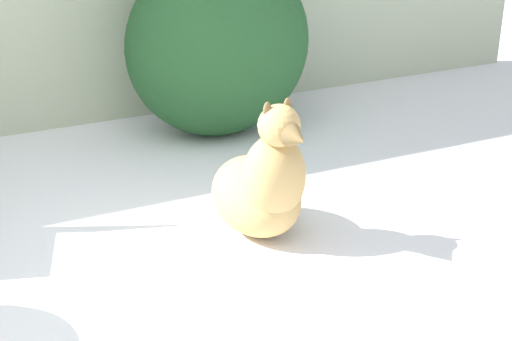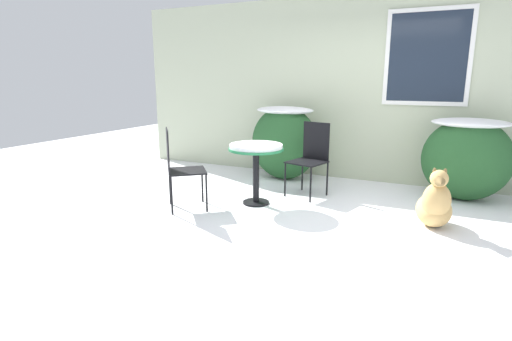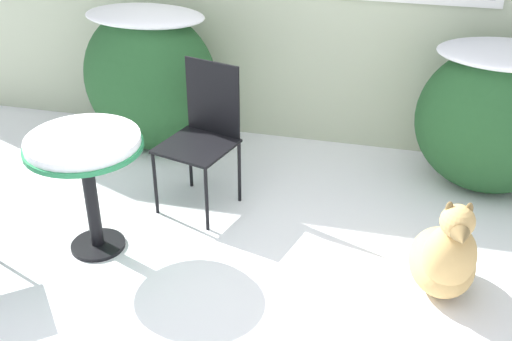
# 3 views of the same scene
# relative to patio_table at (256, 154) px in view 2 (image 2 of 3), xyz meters

# --- Properties ---
(ground_plane) EXTENTS (16.00, 16.00, 0.00)m
(ground_plane) POSITION_rel_patio_table_xyz_m (0.98, -0.34, -0.65)
(ground_plane) COLOR white
(house_wall) EXTENTS (8.00, 0.10, 2.82)m
(house_wall) POSITION_rel_patio_table_xyz_m (1.02, 1.86, 0.78)
(house_wall) COLOR #B2BC9E
(house_wall) RESTS_ON ground_plane
(shrub_left) EXTENTS (1.09, 0.66, 1.16)m
(shrub_left) POSITION_rel_patio_table_xyz_m (-0.15, 1.37, -0.04)
(shrub_left) COLOR #235128
(shrub_left) RESTS_ON ground_plane
(shrub_middle) EXTENTS (1.11, 0.74, 1.09)m
(shrub_middle) POSITION_rel_patio_table_xyz_m (2.43, 1.34, -0.07)
(shrub_middle) COLOR #235128
(shrub_middle) RESTS_ON ground_plane
(patio_table) EXTENTS (0.70, 0.70, 0.78)m
(patio_table) POSITION_rel_patio_table_xyz_m (0.00, 0.00, 0.00)
(patio_table) COLOR black
(patio_table) RESTS_ON ground_plane
(patio_chair_near_table) EXTENTS (0.56, 0.56, 1.00)m
(patio_chair_near_table) POSITION_rel_patio_table_xyz_m (0.50, 0.69, -0.10)
(patio_chair_near_table) COLOR black
(patio_chair_near_table) RESTS_ON ground_plane
(patio_chair_far_side) EXTENTS (0.64, 0.64, 1.00)m
(patio_chair_far_side) POSITION_rel_patio_table_xyz_m (-0.76, -0.59, -0.10)
(patio_chair_far_side) COLOR black
(patio_chair_far_side) RESTS_ON ground_plane
(dog) EXTENTS (0.43, 0.71, 0.69)m
(dog) POSITION_rel_patio_table_xyz_m (2.12, 0.07, -0.41)
(dog) COLOR tan
(dog) RESTS_ON ground_plane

